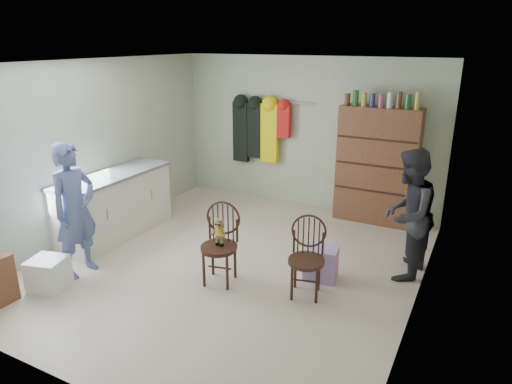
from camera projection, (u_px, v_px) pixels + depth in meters
The scene contains 11 objects.
ground_plane at pixel (232, 263), 5.89m from camera, with size 5.00×5.00×0.00m, color beige.
room_walls at pixel (251, 135), 5.83m from camera, with size 5.00×5.00×5.00m.
counter at pixel (115, 205), 6.59m from camera, with size 0.64×1.86×0.94m.
plastic_tub at pixel (48, 273), 5.25m from camera, with size 0.39×0.37×0.37m, color white.
chair_front at pixel (220, 239), 5.31m from camera, with size 0.51×0.51×0.96m.
chair_far at pixel (307, 254), 5.05m from camera, with size 0.50×0.50×0.92m.
striped_bag at pixel (321, 263), 5.45m from camera, with size 0.38×0.30×0.40m, color pink.
person_left at pixel (75, 210), 5.41m from camera, with size 0.60×0.39×1.64m, color #526196.
person_right at pixel (408, 215), 5.35m from camera, with size 0.77×0.60×1.58m, color #2D2B33.
dresser at pixel (377, 165), 6.98m from camera, with size 1.20×0.39×2.05m.
coat_rack at pixel (259, 130), 7.85m from camera, with size 1.42×0.12×1.09m.
Camera 1 is at (2.72, -4.54, 2.75)m, focal length 32.00 mm.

